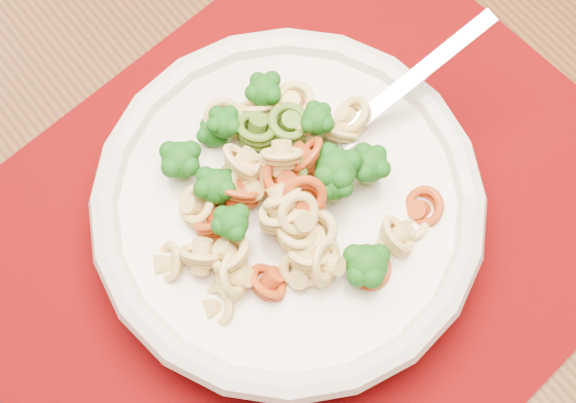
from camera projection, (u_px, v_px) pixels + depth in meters
dining_table at (158, 160)px, 0.70m from camera, size 1.42×0.95×0.74m
placemat at (293, 239)px, 0.57m from camera, size 0.52×0.43×0.00m
pasta_bowl at (288, 207)px, 0.54m from camera, size 0.27×0.27×0.05m
pasta_broccoli_heap at (288, 198)px, 0.53m from camera, size 0.23×0.23×0.06m
fork at (333, 143)px, 0.54m from camera, size 0.18×0.03×0.08m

